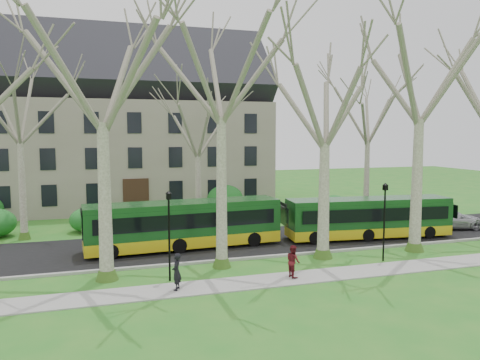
{
  "coord_description": "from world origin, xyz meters",
  "views": [
    {
      "loc": [
        -9.3,
        -23.12,
        7.19
      ],
      "look_at": [
        -1.18,
        3.0,
        4.39
      ],
      "focal_mm": 35.0,
      "sensor_mm": 36.0,
      "label": 1
    }
  ],
  "objects_px": {
    "bus_lead": "(184,224)",
    "sedan": "(449,218)",
    "pedestrian_b": "(293,261)",
    "bus_follow": "(369,217)",
    "pedestrian_a": "(177,272)"
  },
  "relations": [
    {
      "from": "bus_follow",
      "to": "sedan",
      "type": "bearing_deg",
      "value": 12.73
    },
    {
      "from": "bus_lead",
      "to": "pedestrian_b",
      "type": "relative_size",
      "value": 7.47
    },
    {
      "from": "bus_follow",
      "to": "pedestrian_a",
      "type": "distance_m",
      "value": 15.72
    },
    {
      "from": "pedestrian_a",
      "to": "sedan",
      "type": "bearing_deg",
      "value": 132.19
    },
    {
      "from": "pedestrian_b",
      "to": "sedan",
      "type": "bearing_deg",
      "value": -69.85
    },
    {
      "from": "bus_lead",
      "to": "bus_follow",
      "type": "height_order",
      "value": "bus_lead"
    },
    {
      "from": "pedestrian_b",
      "to": "bus_follow",
      "type": "bearing_deg",
      "value": -57.22
    },
    {
      "from": "bus_follow",
      "to": "pedestrian_a",
      "type": "relative_size",
      "value": 6.6
    },
    {
      "from": "sedan",
      "to": "bus_lead",
      "type": "bearing_deg",
      "value": 103.76
    },
    {
      "from": "pedestrian_a",
      "to": "bus_lead",
      "type": "bearing_deg",
      "value": -170.2
    },
    {
      "from": "bus_follow",
      "to": "pedestrian_b",
      "type": "distance_m",
      "value": 10.62
    },
    {
      "from": "bus_lead",
      "to": "sedan",
      "type": "height_order",
      "value": "bus_lead"
    },
    {
      "from": "sedan",
      "to": "bus_follow",
      "type": "bearing_deg",
      "value": 110.71
    },
    {
      "from": "bus_lead",
      "to": "sedan",
      "type": "relative_size",
      "value": 2.33
    },
    {
      "from": "pedestrian_a",
      "to": "pedestrian_b",
      "type": "xyz_separation_m",
      "value": [
        5.83,
        0.2,
        -0.05
      ]
    }
  ]
}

